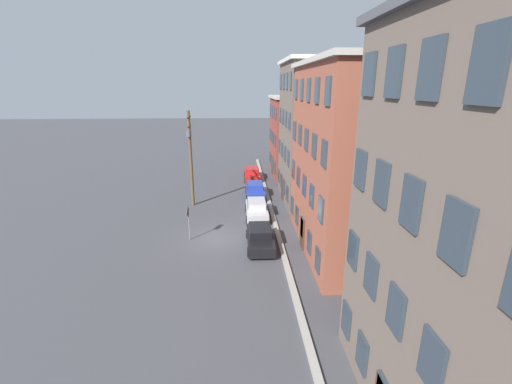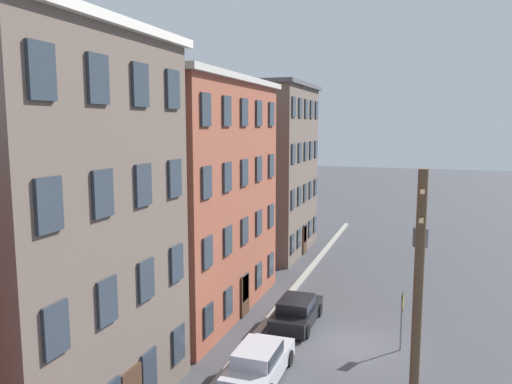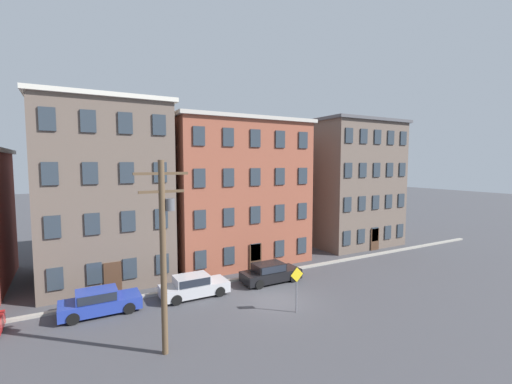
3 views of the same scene
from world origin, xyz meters
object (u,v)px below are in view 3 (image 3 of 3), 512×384
car_blue (99,301)px  utility_pole (164,247)px  car_silver (193,285)px  caution_sign (297,282)px  car_black (270,272)px

car_blue → utility_pole: size_ratio=0.49×
car_silver → utility_pole: bearing=-119.1°
car_silver → caution_sign: (4.52, -5.24, 1.09)m
car_silver → caution_sign: bearing=-49.3°
car_black → utility_pole: size_ratio=0.49×
car_silver → utility_pole: size_ratio=0.49×
utility_pole → car_blue: bearing=111.2°
car_black → utility_pole: 11.63m
car_blue → car_black: (11.47, -0.24, 0.00)m
car_blue → car_silver: 5.64m
car_silver → utility_pole: (-3.29, -5.92, 4.25)m
car_blue → caution_sign: (10.16, -5.41, 1.09)m
car_blue → car_black: same height
car_black → caution_sign: (-1.31, -5.17, 1.09)m
car_blue → car_black: size_ratio=1.00×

